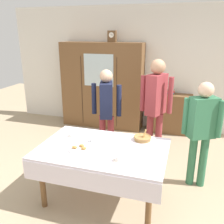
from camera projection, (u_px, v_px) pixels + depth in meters
ground_plane at (108, 188)px, 3.54m from camera, size 12.00×12.00×0.00m
back_wall at (144, 69)px, 5.52m from camera, size 6.40×0.10×2.70m
dining_table at (102, 156)px, 3.12m from camera, size 1.62×1.08×0.75m
wall_cabinet at (102, 86)px, 5.62m from camera, size 1.86×0.46×1.93m
mantel_clock at (112, 36)px, 5.22m from camera, size 0.18×0.11×0.24m
bookshelf_low at (169, 113)px, 5.40m from camera, size 0.92×0.35×0.87m
book_stack at (171, 92)px, 5.25m from camera, size 0.16×0.20×0.11m
tea_cup_near_right at (72, 135)px, 3.44m from camera, size 0.13×0.13×0.06m
tea_cup_near_left at (94, 140)px, 3.28m from camera, size 0.13×0.13×0.06m
tea_cup_center at (119, 159)px, 2.79m from camera, size 0.13×0.13×0.06m
bread_basket at (143, 138)px, 3.32m from camera, size 0.24×0.24×0.16m
pastry_plate at (80, 148)px, 3.07m from camera, size 0.28×0.28×0.05m
spoon_mid_right at (125, 146)px, 3.15m from camera, size 0.12×0.02×0.01m
spoon_near_left at (131, 155)px, 2.93m from camera, size 0.12×0.02×0.01m
person_behind_table_right at (202, 126)px, 3.35m from camera, size 0.52×0.35×1.53m
person_behind_table_left at (106, 106)px, 4.12m from camera, size 0.52×0.40×1.57m
person_near_right_end at (156, 101)px, 3.96m from camera, size 0.52×0.41×1.75m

